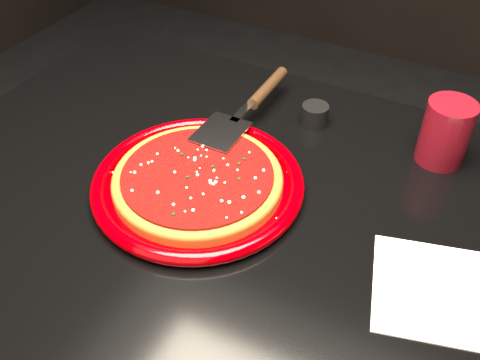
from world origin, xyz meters
name	(u,v)px	position (x,y,z in m)	size (l,w,h in m)	color
table	(255,344)	(0.00, 0.00, 0.38)	(1.20, 0.80, 0.75)	black
plate	(198,183)	(-0.11, 0.00, 0.76)	(0.34, 0.34, 0.03)	#760003
pizza_crust	(198,181)	(-0.11, 0.00, 0.77)	(0.27, 0.27, 0.01)	#924B1A
pizza_crust_rim	(198,178)	(-0.11, 0.00, 0.77)	(0.27, 0.27, 0.02)	#924B1A
pizza_sauce	(197,176)	(-0.11, 0.00, 0.78)	(0.24, 0.24, 0.01)	maroon
parmesan_dusting	(197,172)	(-0.11, 0.00, 0.78)	(0.23, 0.23, 0.01)	#FAF2C2
basil_flecks	(197,173)	(-0.11, 0.00, 0.78)	(0.21, 0.21, 0.00)	black
pizza_server	(247,106)	(-0.12, 0.19, 0.79)	(0.09, 0.32, 0.02)	silver
cup	(445,133)	(0.22, 0.26, 0.81)	(0.08, 0.08, 0.11)	maroon
napkin_a	(436,291)	(0.27, -0.03, 0.75)	(0.16, 0.16, 0.00)	white
ramekin	(315,114)	(-0.01, 0.26, 0.77)	(0.05, 0.05, 0.04)	black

